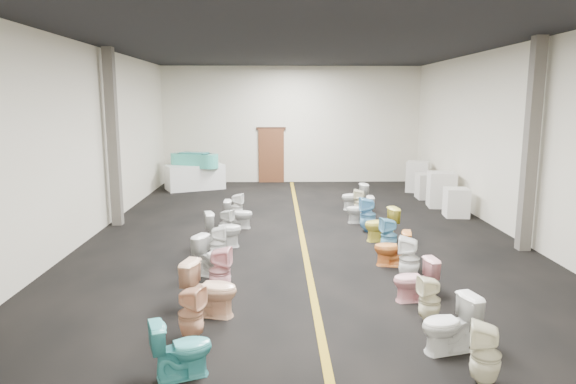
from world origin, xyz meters
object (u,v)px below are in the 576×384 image
at_px(bathtub, 194,160).
at_px(toilet_right_2, 430,300).
at_px(toilet_left_5, 218,244).
at_px(toilet_right_6, 389,236).
at_px(toilet_left_6, 223,229).
at_px(toilet_right_8, 368,215).
at_px(toilet_left_0, 182,349).
at_px(toilet_left_1, 191,314).
at_px(appliance_crate_a, 456,203).
at_px(appliance_crate_c, 428,186).
at_px(toilet_right_5, 392,248).
at_px(toilet_left_4, 214,256).
at_px(toilet_left_7, 226,224).
at_px(toilet_right_10, 360,202).
at_px(toilet_right_7, 381,224).
at_px(appliance_crate_d, 417,177).
at_px(toilet_right_11, 354,197).
at_px(appliance_crate_b, 441,190).
at_px(toilet_right_4, 409,259).
at_px(toilet_right_0, 486,355).
at_px(toilet_right_1, 449,324).
at_px(toilet_left_8, 239,214).
at_px(toilet_right_3, 415,280).
at_px(toilet_right_9, 360,210).
at_px(toilet_left_3, 220,271).
at_px(toilet_left_9, 237,207).
at_px(toilet_left_2, 210,289).

relative_size(bathtub, toilet_right_2, 2.56).
xyz_separation_m(toilet_left_5, toilet_right_6, (3.56, 0.48, 0.02)).
xyz_separation_m(toilet_left_6, toilet_right_8, (3.41, 1.27, 0.03)).
xyz_separation_m(toilet_left_0, toilet_left_1, (-0.04, 0.94, 0.02)).
xyz_separation_m(toilet_left_6, toilet_right_6, (3.55, -0.53, -0.02)).
relative_size(appliance_crate_a, appliance_crate_c, 0.98).
relative_size(toilet_right_5, toilet_right_8, 0.82).
xyz_separation_m(toilet_left_4, toilet_left_7, (-0.04, 2.69, -0.04)).
xyz_separation_m(toilet_right_2, toilet_right_10, (0.13, 7.12, 0.02)).
distance_m(toilet_left_5, toilet_right_7, 3.87).
distance_m(appliance_crate_a, appliance_crate_d, 4.00).
xyz_separation_m(toilet_left_7, toilet_right_11, (3.49, 3.10, 0.04)).
bearing_deg(toilet_left_7, bathtub, 36.42).
relative_size(appliance_crate_b, toilet_left_1, 1.40).
distance_m(toilet_right_6, toilet_right_10, 3.67).
distance_m(toilet_left_0, toilet_right_4, 4.72).
distance_m(toilet_left_4, toilet_left_6, 1.91).
height_order(toilet_right_0, toilet_right_7, toilet_right_7).
relative_size(appliance_crate_a, toilet_right_8, 0.93).
height_order(toilet_right_1, toilet_right_4, toilet_right_4).
distance_m(toilet_left_5, toilet_right_11, 6.01).
bearing_deg(toilet_left_6, toilet_right_10, -61.42).
height_order(toilet_right_0, toilet_right_4, toilet_right_4).
distance_m(toilet_left_0, toilet_left_5, 4.39).
bearing_deg(toilet_left_1, toilet_right_0, -89.63).
height_order(appliance_crate_c, toilet_left_0, appliance_crate_c).
bearing_deg(toilet_right_1, toilet_left_8, -169.20).
height_order(appliance_crate_d, toilet_left_7, appliance_crate_d).
relative_size(toilet_left_5, toilet_right_11, 0.94).
relative_size(toilet_right_3, toilet_right_5, 1.00).
relative_size(toilet_left_6, toilet_left_8, 1.11).
height_order(toilet_right_5, toilet_right_9, toilet_right_9).
bearing_deg(toilet_left_3, toilet_left_6, 11.94).
xyz_separation_m(toilet_left_7, toilet_right_10, (3.54, 2.36, 0.03)).
xyz_separation_m(appliance_crate_b, toilet_left_5, (-6.19, -5.23, -0.17)).
xyz_separation_m(toilet_right_4, toilet_right_7, (0.03, 2.66, -0.02)).
distance_m(toilet_right_3, toilet_right_4, 0.95).
relative_size(toilet_left_5, toilet_right_0, 0.97).
bearing_deg(toilet_right_11, toilet_right_5, -11.28).
xyz_separation_m(toilet_left_8, toilet_left_9, (-0.11, 0.92, -0.00)).
height_order(toilet_right_8, toilet_right_9, toilet_right_8).
xyz_separation_m(toilet_right_5, toilet_right_7, (0.15, 1.80, 0.04)).
bearing_deg(appliance_crate_b, toilet_right_2, -108.77).
height_order(toilet_left_8, toilet_right_0, toilet_right_0).
distance_m(appliance_crate_d, toilet_right_5, 8.70).
bearing_deg(appliance_crate_a, toilet_right_4, -117.31).
xyz_separation_m(toilet_left_0, toilet_right_10, (3.46, 8.54, 0.01)).
bearing_deg(toilet_right_9, toilet_right_6, 4.86).
height_order(toilet_left_2, toilet_right_3, toilet_left_2).
bearing_deg(toilet_left_1, appliance_crate_d, -9.22).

